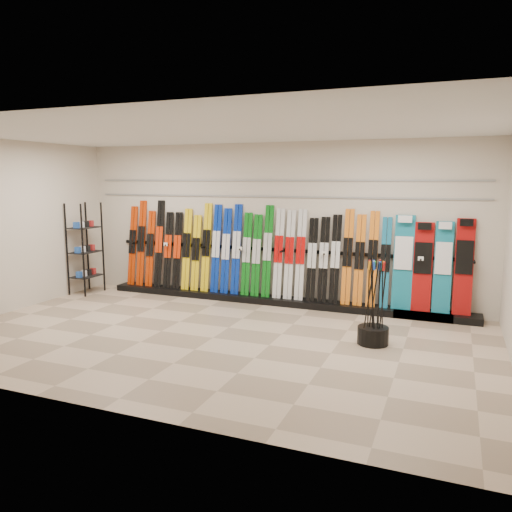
% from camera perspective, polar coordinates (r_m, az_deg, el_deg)
% --- Properties ---
extents(floor, '(8.00, 8.00, 0.00)m').
position_cam_1_polar(floor, '(7.50, -4.95, -9.30)').
color(floor, gray).
rests_on(floor, ground).
extents(back_wall, '(8.00, 0.00, 8.00)m').
position_cam_1_polar(back_wall, '(9.46, 1.76, 3.78)').
color(back_wall, beige).
rests_on(back_wall, floor).
extents(left_wall, '(0.00, 5.00, 5.00)m').
position_cam_1_polar(left_wall, '(9.66, -26.81, 2.95)').
color(left_wall, beige).
rests_on(left_wall, floor).
extents(ceiling, '(8.00, 8.00, 0.00)m').
position_cam_1_polar(ceiling, '(7.16, -5.28, 14.16)').
color(ceiling, silver).
rests_on(ceiling, back_wall).
extents(ski_rack_base, '(8.00, 0.40, 0.12)m').
position_cam_1_polar(ski_rack_base, '(9.42, 2.55, -5.13)').
color(ski_rack_base, black).
rests_on(ski_rack_base, floor).
extents(skis, '(5.38, 0.28, 1.77)m').
position_cam_1_polar(skis, '(9.56, -1.18, 0.42)').
color(skis, '#B72C03').
rests_on(skis, ski_rack_base).
extents(snowboards, '(1.27, 0.25, 1.60)m').
position_cam_1_polar(snowboards, '(8.84, 19.43, -1.04)').
color(snowboards, '#14728C').
rests_on(snowboards, ski_rack_base).
extents(accessory_rack, '(0.40, 0.60, 1.85)m').
position_cam_1_polar(accessory_rack, '(10.75, -18.93, 0.83)').
color(accessory_rack, black).
rests_on(accessory_rack, floor).
extents(pole_bin, '(0.44, 0.44, 0.25)m').
position_cam_1_polar(pole_bin, '(7.37, 13.21, -8.82)').
color(pole_bin, black).
rests_on(pole_bin, floor).
extents(ski_poles, '(0.32, 0.29, 1.18)m').
position_cam_1_polar(ski_poles, '(7.23, 13.47, -5.18)').
color(ski_poles, black).
rests_on(ski_poles, pole_bin).
extents(slatwall_rail_0, '(7.60, 0.02, 0.03)m').
position_cam_1_polar(slatwall_rail_0, '(9.42, 1.73, 6.81)').
color(slatwall_rail_0, gray).
rests_on(slatwall_rail_0, back_wall).
extents(slatwall_rail_1, '(7.60, 0.02, 0.03)m').
position_cam_1_polar(slatwall_rail_1, '(9.41, 1.74, 8.63)').
color(slatwall_rail_1, gray).
rests_on(slatwall_rail_1, back_wall).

